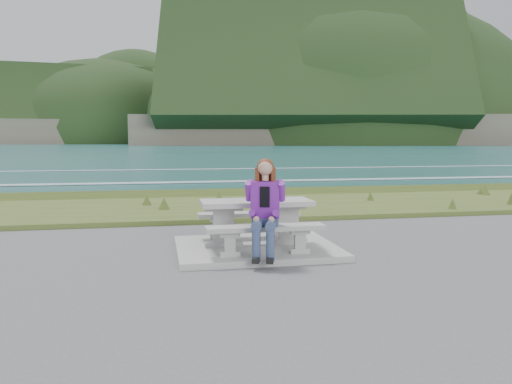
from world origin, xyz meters
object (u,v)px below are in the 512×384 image
(bench_landward, at_px, (265,232))
(seated_woman, at_px, (265,221))
(bench_seaward, at_px, (249,218))
(picnic_table, at_px, (256,210))

(bench_landward, height_order, seated_woman, seated_woman)
(bench_landward, xyz_separation_m, bench_seaward, (0.00, 1.40, 0.00))
(bench_seaward, height_order, seated_woman, seated_woman)
(bench_landward, bearing_deg, seated_woman, -106.83)
(seated_woman, bearing_deg, picnic_table, 103.15)
(picnic_table, xyz_separation_m, bench_landward, (0.00, -0.70, -0.23))
(picnic_table, bearing_deg, bench_landward, -90.00)
(picnic_table, relative_size, bench_seaward, 1.00)
(bench_landward, distance_m, seated_woman, 0.23)
(picnic_table, distance_m, bench_seaward, 0.74)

